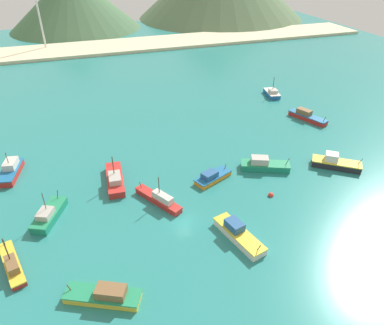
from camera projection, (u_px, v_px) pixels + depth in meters
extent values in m
cube|color=teal|center=(145.00, 141.00, 84.12)|extent=(260.00, 280.00, 0.50)
cube|color=red|center=(158.00, 200.00, 64.01)|extent=(6.60, 9.86, 0.92)
cube|color=red|center=(158.00, 198.00, 63.71)|extent=(6.73, 10.05, 0.20)
cube|color=beige|center=(163.00, 197.00, 62.59)|extent=(3.25, 4.36, 1.26)
cylinder|color=#4C3823|center=(141.00, 185.00, 66.04)|extent=(0.38, 0.54, 1.25)
cylinder|color=#4C3823|center=(159.00, 185.00, 61.87)|extent=(0.15, 0.15, 3.26)
cube|color=#198466|center=(265.00, 166.00, 73.20)|extent=(10.06, 6.60, 1.20)
cube|color=#238C5B|center=(265.00, 164.00, 72.83)|extent=(10.26, 6.73, 0.20)
cube|color=#B2ADA3|center=(260.00, 160.00, 72.51)|extent=(4.05, 3.44, 1.32)
cylinder|color=#4C3823|center=(288.00, 161.00, 72.13)|extent=(0.68, 0.38, 1.61)
cube|color=red|center=(12.00, 265.00, 51.52)|extent=(4.50, 9.60, 0.70)
cube|color=gold|center=(11.00, 263.00, 51.28)|extent=(4.58, 9.79, 0.20)
cube|color=brown|center=(12.00, 265.00, 50.11)|extent=(2.36, 3.69, 1.12)
cylinder|color=#4C3823|center=(4.00, 243.00, 54.02)|extent=(0.24, 0.47, 0.97)
cylinder|color=#4C3823|center=(6.00, 249.00, 49.27)|extent=(0.17, 0.17, 3.83)
cube|color=#232328|center=(336.00, 165.00, 73.77)|extent=(9.44, 8.15, 1.23)
cube|color=gold|center=(337.00, 162.00, 73.39)|extent=(9.63, 8.31, 0.20)
cube|color=silver|center=(332.00, 157.00, 73.23)|extent=(3.39, 3.35, 1.57)
cylinder|color=#4C3823|center=(360.00, 162.00, 71.86)|extent=(0.64, 0.52, 1.66)
cube|color=#1E5BA8|center=(272.00, 94.00, 107.25)|extent=(4.21, 7.33, 1.10)
cube|color=white|center=(272.00, 92.00, 106.91)|extent=(4.29, 7.47, 0.20)
cube|color=#B2ADA3|center=(273.00, 91.00, 105.88)|extent=(2.68, 2.81, 0.95)
cylinder|color=#4C3823|center=(274.00, 83.00, 105.07)|extent=(0.16, 0.16, 3.60)
cube|color=silver|center=(239.00, 236.00, 56.20)|extent=(5.14, 10.30, 1.07)
cube|color=gold|center=(239.00, 233.00, 55.86)|extent=(5.24, 10.50, 0.20)
cube|color=#28568C|center=(234.00, 225.00, 56.34)|extent=(2.74, 3.39, 1.30)
cylinder|color=#4C3823|center=(259.00, 248.00, 52.34)|extent=(0.27, 0.64, 1.45)
cube|color=orange|center=(213.00, 178.00, 70.06)|extent=(8.18, 5.69, 0.84)
cube|color=#1E669E|center=(213.00, 176.00, 69.78)|extent=(8.35, 5.80, 0.20)
cube|color=#28568C|center=(210.00, 175.00, 68.88)|extent=(3.57, 3.11, 1.09)
cylinder|color=#4C3823|center=(225.00, 167.00, 71.53)|extent=(0.52, 0.32, 1.15)
cube|color=#198466|center=(50.00, 215.00, 60.26)|extent=(6.13, 8.74, 1.24)
cube|color=#238C5B|center=(49.00, 212.00, 59.88)|extent=(6.25, 8.91, 0.20)
cube|color=#B2ADA3|center=(45.00, 213.00, 58.69)|extent=(3.16, 3.54, 0.96)
cylinder|color=#4C3823|center=(58.00, 195.00, 62.62)|extent=(0.41, 0.69, 1.67)
cylinder|color=#4C3823|center=(44.00, 201.00, 58.05)|extent=(0.12, 0.12, 3.28)
cube|color=red|center=(308.00, 118.00, 93.03)|extent=(6.23, 10.51, 1.08)
cube|color=#1E669E|center=(308.00, 116.00, 92.69)|extent=(6.35, 10.72, 0.20)
cube|color=brown|center=(304.00, 112.00, 93.14)|extent=(3.16, 4.20, 1.20)
cylinder|color=#4C3823|center=(325.00, 119.00, 89.37)|extent=(0.35, 0.63, 1.46)
cube|color=red|center=(11.00, 173.00, 71.12)|extent=(4.56, 8.96, 1.25)
cube|color=#1E669E|center=(10.00, 170.00, 70.74)|extent=(4.65, 9.14, 0.20)
cube|color=beige|center=(10.00, 164.00, 71.23)|extent=(2.90, 4.13, 1.31)
cylinder|color=#4C3823|center=(7.00, 158.00, 69.62)|extent=(0.13, 0.13, 2.35)
cube|color=gold|center=(103.00, 297.00, 46.83)|extent=(10.09, 6.88, 0.87)
cube|color=#238C5B|center=(102.00, 294.00, 46.55)|extent=(10.29, 7.01, 0.20)
cube|color=brown|center=(111.00, 292.00, 46.03)|extent=(4.42, 3.61, 1.22)
cylinder|color=#4C3823|center=(69.00, 288.00, 46.76)|extent=(0.53, 0.34, 1.18)
cube|color=red|center=(115.00, 180.00, 69.14)|extent=(3.68, 10.75, 1.17)
cube|color=red|center=(115.00, 177.00, 68.78)|extent=(3.76, 10.97, 0.20)
cube|color=#B2ADA3|center=(115.00, 178.00, 67.34)|extent=(2.47, 3.90, 1.14)
cylinder|color=#4C3823|center=(112.00, 161.00, 72.29)|extent=(0.17, 0.68, 1.58)
cylinder|color=#4C3823|center=(113.00, 165.00, 66.67)|extent=(0.18, 0.18, 3.70)
sphere|color=red|center=(271.00, 195.00, 65.75)|extent=(1.01, 1.01, 1.01)
cube|color=beige|center=(102.00, 48.00, 152.27)|extent=(247.00, 22.84, 1.20)
cone|color=#476B47|center=(73.00, 0.00, 179.97)|extent=(65.82, 65.82, 27.14)
cylinder|color=silver|center=(36.00, 2.00, 141.07)|extent=(0.75, 0.75, 37.33)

